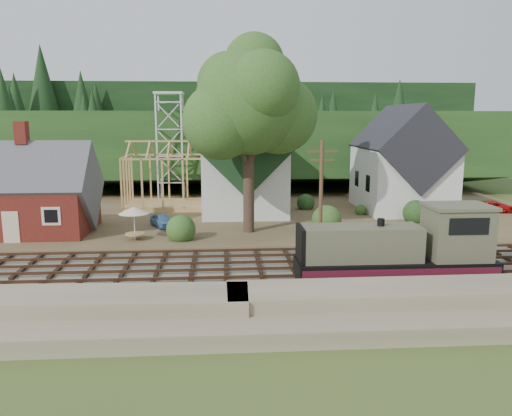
{
  "coord_description": "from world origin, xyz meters",
  "views": [
    {
      "loc": [
        -0.18,
        -30.17,
        9.58
      ],
      "look_at": [
        2.32,
        6.0,
        3.0
      ],
      "focal_mm": 35.0,
      "sensor_mm": 36.0,
      "label": 1
    }
  ],
  "objects": [
    {
      "name": "farmhouse",
      "position": [
        18.0,
        19.0,
        4.87
      ],
      "size": [
        8.4,
        10.8,
        10.6
      ],
      "color": "silver",
      "rests_on": "village_flat"
    },
    {
      "name": "village_flat",
      "position": [
        0.0,
        18.0,
        0.15
      ],
      "size": [
        64.0,
        26.0,
        0.3
      ],
      "primitive_type": "cube",
      "color": "brown",
      "rests_on": "ground"
    },
    {
      "name": "car_red",
      "position": [
        26.92,
        16.93,
        0.86
      ],
      "size": [
        4.03,
        1.89,
        1.12
      ],
      "primitive_type": "imported",
      "rotation": [
        0.0,
        0.0,
        1.56
      ],
      "color": "red",
      "rests_on": "village_flat"
    },
    {
      "name": "car_blue",
      "position": [
        -5.34,
        12.34,
        0.87
      ],
      "size": [
        2.7,
        3.6,
        1.14
      ],
      "primitive_type": "imported",
      "rotation": [
        0.0,
        0.0,
        0.46
      ],
      "color": "#517EAF",
      "rests_on": "village_flat"
    },
    {
      "name": "lattice_tower",
      "position": [
        -6.0,
        28.0,
        10.03
      ],
      "size": [
        3.2,
        3.2,
        12.12
      ],
      "color": "silver",
      "rests_on": "village_flat"
    },
    {
      "name": "church",
      "position": [
        2.0,
        19.68,
        5.18
      ],
      "size": [
        8.4,
        15.17,
        13.0
      ],
      "color": "silver",
      "rests_on": "village_flat"
    },
    {
      "name": "patio_set",
      "position": [
        -6.91,
        7.79,
        2.5
      ],
      "size": [
        2.32,
        2.32,
        2.59
      ],
      "color": "silver",
      "rests_on": "village_flat"
    },
    {
      "name": "telegraph_pole_near",
      "position": [
        7.0,
        5.2,
        4.25
      ],
      "size": [
        2.2,
        0.28,
        8.0
      ],
      "color": "#4C331E",
      "rests_on": "ground"
    },
    {
      "name": "timber_frame",
      "position": [
        -6.0,
        22.0,
        3.27
      ],
      "size": [
        8.2,
        6.2,
        6.99
      ],
      "color": "tan",
      "rests_on": "village_flat"
    },
    {
      "name": "hillside",
      "position": [
        0.0,
        42.0,
        0.0
      ],
      "size": [
        70.0,
        28.96,
        12.74
      ],
      "primitive_type": "cube",
      "rotation": [
        -0.17,
        0.0,
        0.0
      ],
      "color": "#1E3F19",
      "rests_on": "ground"
    },
    {
      "name": "depot",
      "position": [
        -16.0,
        11.0,
        3.21
      ],
      "size": [
        10.8,
        7.41,
        9.0
      ],
      "color": "#5D1515",
      "rests_on": "village_flat"
    },
    {
      "name": "railroad_bed",
      "position": [
        0.0,
        0.0,
        0.08
      ],
      "size": [
        64.0,
        11.0,
        0.16
      ],
      "primitive_type": "cube",
      "color": "#726B5B",
      "rests_on": "ground"
    },
    {
      "name": "big_tree",
      "position": [
        2.17,
        10.08,
        10.22
      ],
      "size": [
        10.9,
        8.4,
        14.7
      ],
      "color": "#38281E",
      "rests_on": "village_flat"
    },
    {
      "name": "locomotive",
      "position": [
        10.2,
        -3.0,
        2.03
      ],
      "size": [
        11.27,
        2.82,
        4.53
      ],
      "color": "black",
      "rests_on": "railroad_bed"
    },
    {
      "name": "ridge",
      "position": [
        0.0,
        58.0,
        0.0
      ],
      "size": [
        80.0,
        20.0,
        12.0
      ],
      "primitive_type": "cube",
      "color": "black",
      "rests_on": "ground"
    },
    {
      "name": "ground",
      "position": [
        0.0,
        0.0,
        0.0
      ],
      "size": [
        140.0,
        140.0,
        0.0
      ],
      "primitive_type": "plane",
      "color": "#384C1E",
      "rests_on": "ground"
    },
    {
      "name": "embankment",
      "position": [
        0.0,
        -8.5,
        0.0
      ],
      "size": [
        64.0,
        5.0,
        1.6
      ],
      "primitive_type": "cube",
      "color": "#7F7259",
      "rests_on": "ground"
    }
  ]
}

